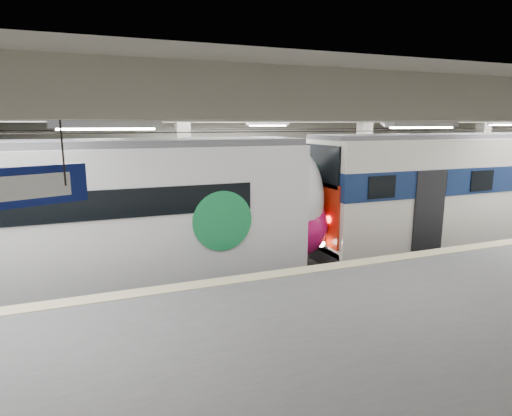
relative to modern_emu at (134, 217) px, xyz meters
name	(u,v)px	position (x,y,z in m)	size (l,w,h in m)	color
station_hall	(316,182)	(5.16, -1.74, 1.03)	(36.00, 24.00, 5.75)	black
modern_emu	(134,217)	(0.00, 0.00, 0.00)	(14.02, 2.89, 4.51)	silver
older_rer	(468,188)	(13.19, 0.00, 0.18)	(13.91, 3.07, 4.57)	silver
far_train	(46,196)	(-2.84, 5.50, -0.06)	(12.98, 2.82, 4.17)	silver
wayfinding_sign	(2,188)	(-2.12, -7.14, 1.99)	(1.89, 0.80, 1.25)	navy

